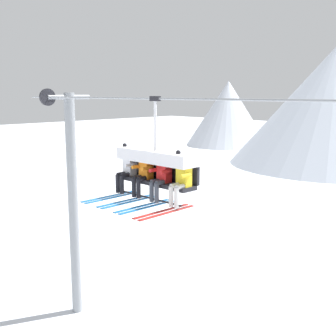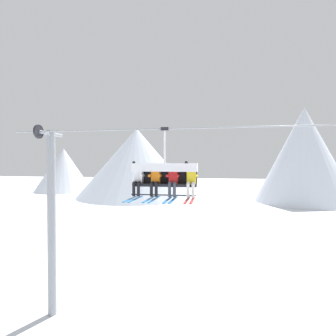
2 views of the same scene
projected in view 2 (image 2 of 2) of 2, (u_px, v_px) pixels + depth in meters
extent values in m
plane|color=silver|center=(197.00, 330.00, 10.34)|extent=(200.00, 200.00, 0.00)
cone|color=silver|center=(64.00, 170.00, 59.96)|extent=(12.78, 12.78, 9.83)
cone|color=silver|center=(137.00, 163.00, 50.75)|extent=(22.73, 22.73, 13.21)
cone|color=silver|center=(304.00, 155.00, 43.30)|extent=(15.45, 15.45, 15.76)
cylinder|color=gray|center=(52.00, 223.00, 11.34)|extent=(0.36, 0.36, 8.01)
cylinder|color=gray|center=(51.00, 134.00, 11.26)|extent=(0.16, 1.60, 0.16)
cylinder|color=black|center=(39.00, 132.00, 10.47)|extent=(0.08, 0.56, 0.56)
cylinder|color=gray|center=(253.00, 127.00, 9.05)|extent=(18.52, 0.05, 0.05)
cube|color=#232328|center=(165.00, 185.00, 9.63)|extent=(2.35, 0.48, 0.10)
cube|color=#232328|center=(166.00, 177.00, 9.90)|extent=(2.35, 0.08, 0.45)
cube|color=silver|center=(165.00, 167.00, 9.68)|extent=(2.40, 0.68, 0.30)
cylinder|color=black|center=(163.00, 195.00, 9.32)|extent=(2.35, 0.04, 0.04)
cylinder|color=silver|center=(165.00, 147.00, 9.60)|extent=(0.07, 0.07, 1.22)
cube|color=black|center=(165.00, 129.00, 9.59)|extent=(0.28, 0.12, 0.12)
cube|color=silver|center=(139.00, 176.00, 9.77)|extent=(0.32, 0.22, 0.52)
sphere|color=maroon|center=(139.00, 167.00, 9.77)|extent=(0.22, 0.22, 0.22)
ellipsoid|color=black|center=(138.00, 167.00, 9.67)|extent=(0.17, 0.04, 0.08)
cylinder|color=black|center=(135.00, 183.00, 9.63)|extent=(0.11, 0.34, 0.11)
cylinder|color=black|center=(140.00, 183.00, 9.60)|extent=(0.11, 0.34, 0.11)
cylinder|color=black|center=(134.00, 190.00, 9.46)|extent=(0.11, 0.11, 0.48)
cylinder|color=black|center=(138.00, 190.00, 9.43)|extent=(0.11, 0.11, 0.48)
cube|color=#1E6BB2|center=(131.00, 199.00, 9.18)|extent=(0.09, 1.70, 0.02)
cube|color=#1E6BB2|center=(136.00, 199.00, 9.15)|extent=(0.09, 1.70, 0.02)
cylinder|color=silver|center=(134.00, 167.00, 9.80)|extent=(0.09, 0.09, 0.30)
sphere|color=black|center=(134.00, 162.00, 9.80)|extent=(0.11, 0.11, 0.11)
cylinder|color=silver|center=(142.00, 176.00, 9.59)|extent=(0.09, 0.30, 0.09)
cube|color=orange|center=(156.00, 177.00, 9.66)|extent=(0.32, 0.22, 0.52)
sphere|color=black|center=(156.00, 167.00, 9.65)|extent=(0.22, 0.22, 0.22)
ellipsoid|color=black|center=(155.00, 167.00, 9.56)|extent=(0.17, 0.04, 0.08)
cylinder|color=black|center=(152.00, 183.00, 9.51)|extent=(0.11, 0.34, 0.11)
cylinder|color=black|center=(157.00, 183.00, 9.48)|extent=(0.11, 0.34, 0.11)
cylinder|color=black|center=(151.00, 190.00, 9.35)|extent=(0.11, 0.11, 0.48)
cylinder|color=black|center=(156.00, 190.00, 9.32)|extent=(0.11, 0.11, 0.48)
cube|color=#1E6BB2|center=(149.00, 199.00, 9.07)|extent=(0.09, 1.70, 0.02)
cube|color=#1E6BB2|center=(154.00, 199.00, 9.04)|extent=(0.09, 1.70, 0.02)
cylinder|color=orange|center=(150.00, 176.00, 9.55)|extent=(0.09, 0.30, 0.09)
cylinder|color=orange|center=(160.00, 176.00, 9.48)|extent=(0.09, 0.30, 0.09)
cube|color=red|center=(173.00, 177.00, 9.55)|extent=(0.32, 0.22, 0.52)
sphere|color=#284C93|center=(173.00, 167.00, 9.54)|extent=(0.22, 0.22, 0.22)
ellipsoid|color=black|center=(173.00, 167.00, 9.44)|extent=(0.17, 0.04, 0.08)
cylinder|color=#3D424C|center=(170.00, 183.00, 9.40)|extent=(0.11, 0.34, 0.11)
cylinder|color=#3D424C|center=(175.00, 183.00, 9.37)|extent=(0.11, 0.34, 0.11)
cylinder|color=#3D424C|center=(169.00, 190.00, 9.24)|extent=(0.11, 0.11, 0.48)
cylinder|color=#3D424C|center=(174.00, 190.00, 9.21)|extent=(0.11, 0.11, 0.48)
cube|color=#1E6BB2|center=(168.00, 200.00, 8.95)|extent=(0.09, 1.70, 0.02)
cube|color=#1E6BB2|center=(173.00, 200.00, 8.92)|extent=(0.09, 1.70, 0.02)
cylinder|color=red|center=(168.00, 176.00, 9.43)|extent=(0.09, 0.30, 0.09)
cylinder|color=red|center=(178.00, 176.00, 9.37)|extent=(0.09, 0.30, 0.09)
cube|color=yellow|center=(191.00, 177.00, 9.44)|extent=(0.32, 0.22, 0.52)
sphere|color=maroon|center=(191.00, 167.00, 9.43)|extent=(0.22, 0.22, 0.22)
ellipsoid|color=black|center=(191.00, 167.00, 9.33)|extent=(0.17, 0.04, 0.08)
cylinder|color=silver|center=(189.00, 183.00, 9.29)|extent=(0.11, 0.34, 0.11)
cylinder|color=silver|center=(193.00, 183.00, 9.26)|extent=(0.11, 0.34, 0.11)
cylinder|color=silver|center=(188.00, 191.00, 9.13)|extent=(0.11, 0.11, 0.48)
cylinder|color=silver|center=(193.00, 191.00, 9.10)|extent=(0.11, 0.11, 0.48)
cube|color=#B22823|center=(187.00, 200.00, 8.84)|extent=(0.09, 1.70, 0.02)
cube|color=#B22823|center=(192.00, 200.00, 8.81)|extent=(0.09, 1.70, 0.02)
cylinder|color=yellow|center=(186.00, 167.00, 9.46)|extent=(0.09, 0.09, 0.30)
sphere|color=black|center=(186.00, 162.00, 9.46)|extent=(0.11, 0.11, 0.11)
cylinder|color=yellow|center=(196.00, 176.00, 9.26)|extent=(0.09, 0.30, 0.09)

